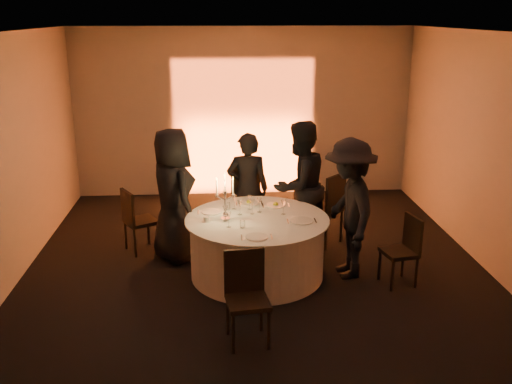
{
  "coord_description": "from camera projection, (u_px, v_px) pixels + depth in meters",
  "views": [
    {
      "loc": [
        -0.47,
        -6.65,
        3.21
      ],
      "look_at": [
        0.0,
        0.2,
        1.05
      ],
      "focal_mm": 40.0,
      "sensor_mm": 36.0,
      "label": 1
    }
  ],
  "objects": [
    {
      "name": "wine_glass_a",
      "position": [
        252.0,
        204.0,
        7.2
      ],
      "size": [
        0.07,
        0.07,
        0.19
      ],
      "color": "silver",
      "rests_on": "banquet_table"
    },
    {
      "name": "plate_left",
      "position": [
        212.0,
        212.0,
        7.3
      ],
      "size": [
        0.36,
        0.26,
        0.01
      ],
      "color": "white",
      "rests_on": "banquet_table"
    },
    {
      "name": "uplighter_fixture",
      "position": [
        245.0,
        195.0,
        10.35
      ],
      "size": [
        0.25,
        0.12,
        0.1
      ],
      "primitive_type": "cube",
      "color": "black",
      "rests_on": "floor"
    },
    {
      "name": "floor",
      "position": [
        257.0,
        274.0,
        7.32
      ],
      "size": [
        7.0,
        7.0,
        0.0
      ],
      "primitive_type": "plane",
      "color": "black",
      "rests_on": "ground"
    },
    {
      "name": "guest_right",
      "position": [
        349.0,
        209.0,
        7.07
      ],
      "size": [
        0.72,
        1.18,
        1.78
      ],
      "primitive_type": "imported",
      "rotation": [
        0.0,
        0.0,
        -1.51
      ],
      "color": "black",
      "rests_on": "floor"
    },
    {
      "name": "wine_glass_g",
      "position": [
        225.0,
        210.0,
        6.97
      ],
      "size": [
        0.07,
        0.07,
        0.19
      ],
      "color": "silver",
      "rests_on": "banquet_table"
    },
    {
      "name": "wall_right",
      "position": [
        498.0,
        157.0,
        7.07
      ],
      "size": [
        0.0,
        7.0,
        7.0
      ],
      "primitive_type": "plane",
      "rotation": [
        1.57,
        0.0,
        -1.57
      ],
      "color": "#B8B1AB",
      "rests_on": "floor"
    },
    {
      "name": "chair_right",
      "position": [
        404.0,
        247.0,
        6.96
      ],
      "size": [
        0.45,
        0.45,
        0.87
      ],
      "rotation": [
        0.0,
        0.0,
        -1.36
      ],
      "color": "black",
      "rests_on": "floor"
    },
    {
      "name": "guest_back_left",
      "position": [
        248.0,
        189.0,
        8.1
      ],
      "size": [
        0.62,
        0.42,
        1.64
      ],
      "primitive_type": "imported",
      "rotation": [
        0.0,
        0.0,
        3.09
      ],
      "color": "black",
      "rests_on": "floor"
    },
    {
      "name": "ceiling",
      "position": [
        257.0,
        33.0,
        6.42
      ],
      "size": [
        7.0,
        7.0,
        0.0
      ],
      "primitive_type": "plane",
      "rotation": [
        3.14,
        0.0,
        0.0
      ],
      "color": "silver",
      "rests_on": "wall_back"
    },
    {
      "name": "coffee_cup",
      "position": [
        206.0,
        219.0,
        6.97
      ],
      "size": [
        0.11,
        0.11,
        0.07
      ],
      "color": "white",
      "rests_on": "banquet_table"
    },
    {
      "name": "plate_back_left",
      "position": [
        249.0,
        202.0,
        7.63
      ],
      "size": [
        0.35,
        0.26,
        0.08
      ],
      "color": "white",
      "rests_on": "banquet_table"
    },
    {
      "name": "wall_back",
      "position": [
        243.0,
        113.0,
        10.2
      ],
      "size": [
        7.0,
        0.0,
        7.0
      ],
      "primitive_type": "plane",
      "rotation": [
        1.57,
        0.0,
        0.0
      ],
      "color": "#B8B1AB",
      "rests_on": "floor"
    },
    {
      "name": "chair_back_right",
      "position": [
        328.0,
        205.0,
        8.11
      ],
      "size": [
        0.66,
        0.66,
        1.06
      ],
      "rotation": [
        0.0,
        0.0,
        -2.35
      ],
      "color": "black",
      "rests_on": "floor"
    },
    {
      "name": "chair_left",
      "position": [
        136.0,
        217.0,
        7.88
      ],
      "size": [
        0.54,
        0.54,
        0.91
      ],
      "rotation": [
        0.0,
        0.0,
        2.09
      ],
      "color": "black",
      "rests_on": "floor"
    },
    {
      "name": "wall_front",
      "position": [
        297.0,
        301.0,
        3.54
      ],
      "size": [
        7.0,
        0.0,
        7.0
      ],
      "primitive_type": "plane",
      "rotation": [
        -1.57,
        0.0,
        0.0
      ],
      "color": "#B8B1AB",
      "rests_on": "floor"
    },
    {
      "name": "wine_glass_b",
      "position": [
        250.0,
        200.0,
        7.36
      ],
      "size": [
        0.07,
        0.07,
        0.19
      ],
      "color": "silver",
      "rests_on": "banquet_table"
    },
    {
      "name": "chair_front",
      "position": [
        246.0,
        291.0,
        5.74
      ],
      "size": [
        0.46,
        0.46,
        0.95
      ],
      "rotation": [
        0.0,
        0.0,
        0.13
      ],
      "color": "black",
      "rests_on": "floor"
    },
    {
      "name": "plate_front",
      "position": [
        257.0,
        237.0,
        6.48
      ],
      "size": [
        0.36,
        0.26,
        0.01
      ],
      "color": "white",
      "rests_on": "banquet_table"
    },
    {
      "name": "wine_glass_d",
      "position": [
        259.0,
        202.0,
        7.27
      ],
      "size": [
        0.07,
        0.07,
        0.19
      ],
      "color": "silver",
      "rests_on": "banquet_table"
    },
    {
      "name": "tumbler_a",
      "position": [
        243.0,
        224.0,
        6.76
      ],
      "size": [
        0.07,
        0.07,
        0.09
      ],
      "primitive_type": "cylinder",
      "color": "silver",
      "rests_on": "banquet_table"
    },
    {
      "name": "guest_back_right",
      "position": [
        300.0,
        186.0,
        7.9
      ],
      "size": [
        1.13,
        1.09,
        1.83
      ],
      "primitive_type": "imported",
      "rotation": [
        0.0,
        0.0,
        -2.49
      ],
      "color": "black",
      "rests_on": "floor"
    },
    {
      "name": "plate_right",
      "position": [
        302.0,
        221.0,
        6.98
      ],
      "size": [
        0.36,
        0.29,
        0.01
      ],
      "color": "white",
      "rests_on": "banquet_table"
    },
    {
      "name": "wall_left",
      "position": [
        2.0,
        166.0,
        6.67
      ],
      "size": [
        0.0,
        7.0,
        7.0
      ],
      "primitive_type": "plane",
      "rotation": [
        1.57,
        0.0,
        1.57
      ],
      "color": "#B8B1AB",
      "rests_on": "floor"
    },
    {
      "name": "plate_back_right",
      "position": [
        276.0,
        204.0,
        7.54
      ],
      "size": [
        0.35,
        0.25,
        0.08
      ],
      "color": "white",
      "rests_on": "banquet_table"
    },
    {
      "name": "wine_glass_c",
      "position": [
        283.0,
        204.0,
        7.19
      ],
      "size": [
        0.07,
        0.07,
        0.19
      ],
      "color": "silver",
      "rests_on": "banquet_table"
    },
    {
      "name": "candelabra",
      "position": [
        225.0,
        203.0,
        7.0
      ],
      "size": [
        0.25,
        0.12,
        0.59
      ],
      "color": "silver",
      "rests_on": "banquet_table"
    },
    {
      "name": "guest_left",
      "position": [
        173.0,
        195.0,
        7.56
      ],
      "size": [
        0.93,
        1.05,
        1.8
      ],
      "primitive_type": "imported",
      "rotation": [
        0.0,
        0.0,
        2.08
      ],
      "color": "black",
      "rests_on": "floor"
    },
    {
      "name": "chair_back_left",
      "position": [
        246.0,
        192.0,
        8.79
      ],
      "size": [
        0.46,
        0.46,
        1.02
      ],
      "rotation": [
        0.0,
        0.0,
        3.11
      ],
      "color": "black",
      "rests_on": "floor"
    },
    {
      "name": "banquet_table",
      "position": [
        257.0,
        247.0,
        7.21
      ],
      "size": [
        1.8,
        1.8,
        0.77
      ],
      "color": "black",
      "rests_on": "floor"
    },
    {
      "name": "wine_glass_h",
      "position": [
        240.0,
        204.0,
        7.18
      ],
      "size": [
        0.07,
        0.07,
        0.19
      ],
      "color": "silver",
      "rests_on": "banquet_table"
    },
    {
      "name": "wine_glass_f",
      "position": [
        229.0,
        216.0,
        6.76
      ],
      "size": [
        0.07,
        0.07,
        0.19
      ],
      "color": "silver",
      "rests_on": "banquet_table"
    },
    {
      "name": "tumbler_b",
      "position": [
        228.0,
        206.0,
        7.4
      ],
      "size": [
        0.07,
        0.07,
        0.09
      ],
      "primitive_type": "cylinder",
      "color": "silver",
      "rests_on": "banquet_table"
    },
    {
      "name": "wine_glass_e",
      "position": [
        234.0,
        199.0,
        7.38
      ],
      "size": [
        0.07,
        0.07,
        0.19
      ],
      "color": "silver",
      "rests_on": "banquet_table"
    }
  ]
}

